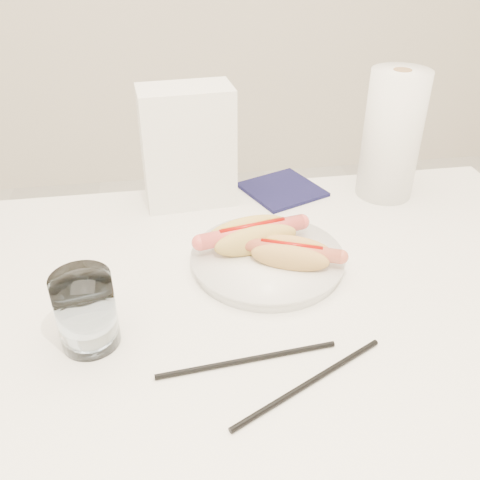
{
  "coord_description": "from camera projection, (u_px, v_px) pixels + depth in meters",
  "views": [
    {
      "loc": [
        -0.11,
        -0.62,
        1.27
      ],
      "look_at": [
        0.0,
        0.07,
        0.82
      ],
      "focal_mm": 39.52,
      "sensor_mm": 36.0,
      "label": 1
    }
  ],
  "objects": [
    {
      "name": "table",
      "position": [
        246.0,
        330.0,
        0.85
      ],
      "size": [
        1.2,
        0.8,
        0.75
      ],
      "color": "white",
      "rests_on": "ground"
    },
    {
      "name": "hotdog_left",
      "position": [
        252.0,
        236.0,
        0.89
      ],
      "size": [
        0.19,
        0.1,
        0.05
      ],
      "rotation": [
        0.0,
        0.0,
        0.2
      ],
      "color": "#D7B356",
      "rests_on": "plate"
    },
    {
      "name": "hotdog_right",
      "position": [
        291.0,
        253.0,
        0.85
      ],
      "size": [
        0.16,
        0.11,
        0.04
      ],
      "rotation": [
        0.0,
        0.0,
        -0.41
      ],
      "color": "tan",
      "rests_on": "plate"
    },
    {
      "name": "napkin_box",
      "position": [
        188.0,
        147.0,
        1.03
      ],
      "size": [
        0.18,
        0.11,
        0.23
      ],
      "primitive_type": "cube",
      "rotation": [
        0.0,
        0.0,
        0.08
      ],
      "color": "white",
      "rests_on": "table"
    },
    {
      "name": "paper_towel_roll",
      "position": [
        392.0,
        136.0,
        1.05
      ],
      "size": [
        0.14,
        0.14,
        0.26
      ],
      "primitive_type": "cylinder",
      "rotation": [
        0.0,
        0.0,
        -0.22
      ],
      "color": "white",
      "rests_on": "table"
    },
    {
      "name": "water_glass",
      "position": [
        86.0,
        311.0,
        0.71
      ],
      "size": [
        0.08,
        0.08,
        0.11
      ],
      "primitive_type": "cylinder",
      "color": "white",
      "rests_on": "table"
    },
    {
      "name": "chopstick_near",
      "position": [
        310.0,
        382.0,
        0.67
      ],
      "size": [
        0.23,
        0.12,
        0.01
      ],
      "primitive_type": "cylinder",
      "rotation": [
        0.0,
        1.57,
        0.47
      ],
      "color": "black",
      "rests_on": "table"
    },
    {
      "name": "chopstick_far",
      "position": [
        247.0,
        360.0,
        0.71
      ],
      "size": [
        0.25,
        0.03,
        0.01
      ],
      "primitive_type": "cylinder",
      "rotation": [
        0.0,
        1.57,
        0.09
      ],
      "color": "black",
      "rests_on": "table"
    },
    {
      "name": "navy_napkin",
      "position": [
        282.0,
        189.0,
        1.12
      ],
      "size": [
        0.19,
        0.19,
        0.01
      ],
      "primitive_type": "cube",
      "rotation": [
        0.0,
        0.0,
        0.39
      ],
      "color": "#111135",
      "rests_on": "table"
    },
    {
      "name": "plate",
      "position": [
        267.0,
        261.0,
        0.89
      ],
      "size": [
        0.32,
        0.32,
        0.02
      ],
      "primitive_type": "cylinder",
      "rotation": [
        0.0,
        0.0,
        -0.34
      ],
      "color": "white",
      "rests_on": "table"
    }
  ]
}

